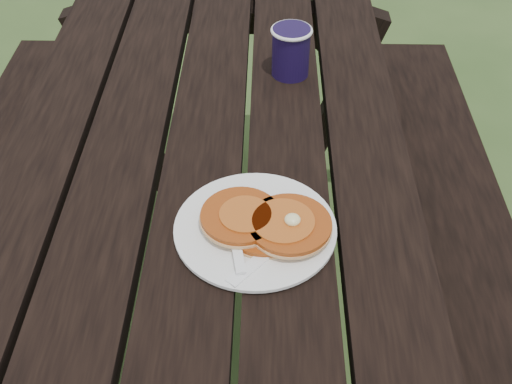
{
  "coord_description": "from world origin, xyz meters",
  "views": [
    {
      "loc": [
        0.11,
        -0.94,
        1.49
      ],
      "look_at": [
        0.1,
        -0.19,
        0.8
      ],
      "focal_mm": 45.0,
      "sensor_mm": 36.0,
      "label": 1
    }
  ],
  "objects_px": {
    "plate": "(255,229)",
    "pancake_stack": "(266,222)",
    "coffee_cup": "(291,49)",
    "picnic_table": "(214,276)"
  },
  "relations": [
    {
      "from": "plate",
      "to": "picnic_table",
      "type": "bearing_deg",
      "value": 113.54
    },
    {
      "from": "plate",
      "to": "pancake_stack",
      "type": "bearing_deg",
      "value": -12.75
    },
    {
      "from": "picnic_table",
      "to": "coffee_cup",
      "type": "xyz_separation_m",
      "value": [
        0.16,
        0.24,
        0.44
      ]
    },
    {
      "from": "pancake_stack",
      "to": "plate",
      "type": "bearing_deg",
      "value": 167.25
    },
    {
      "from": "picnic_table",
      "to": "pancake_stack",
      "type": "bearing_deg",
      "value": -63.23
    },
    {
      "from": "picnic_table",
      "to": "pancake_stack",
      "type": "xyz_separation_m",
      "value": [
        0.12,
        -0.23,
        0.41
      ]
    },
    {
      "from": "coffee_cup",
      "to": "pancake_stack",
      "type": "bearing_deg",
      "value": -95.68
    },
    {
      "from": "plate",
      "to": "pancake_stack",
      "type": "xyz_separation_m",
      "value": [
        0.02,
        -0.0,
        0.02
      ]
    },
    {
      "from": "picnic_table",
      "to": "coffee_cup",
      "type": "distance_m",
      "value": 0.53
    },
    {
      "from": "pancake_stack",
      "to": "coffee_cup",
      "type": "distance_m",
      "value": 0.47
    }
  ]
}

